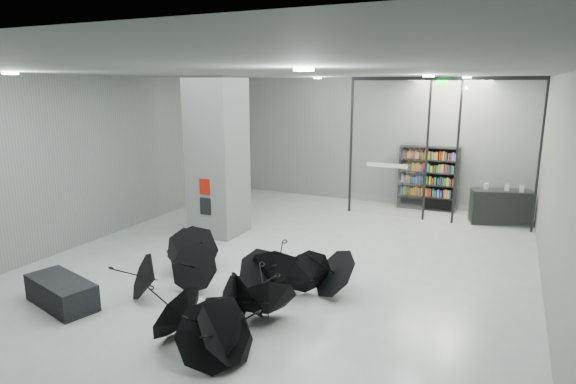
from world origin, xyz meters
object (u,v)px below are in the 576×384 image
at_px(bench, 62,292).
at_px(shop_counter, 501,207).
at_px(column, 218,157).
at_px(bookshelf, 428,178).
at_px(umbrella_cluster, 232,292).

relative_size(bench, shop_counter, 0.94).
xyz_separation_m(column, bookshelf, (4.49, 4.75, -1.02)).
bearing_deg(umbrella_cluster, shop_counter, 62.05).
bearing_deg(bench, umbrella_cluster, 38.03).
xyz_separation_m(shop_counter, umbrella_cluster, (-4.04, -7.61, -0.17)).
height_order(bookshelf, shop_counter, bookshelf).
bearing_deg(bench, shop_counter, 67.18).
relative_size(shop_counter, umbrella_cluster, 0.34).
bearing_deg(shop_counter, umbrella_cluster, -132.28).
distance_m(column, umbrella_cluster, 4.73).
height_order(bench, shop_counter, shop_counter).
bearing_deg(shop_counter, bench, -142.07).
relative_size(column, bookshelf, 2.05).
xyz_separation_m(column, shop_counter, (6.61, 4.03, -1.53)).
distance_m(column, bookshelf, 6.62).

